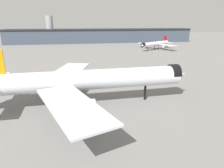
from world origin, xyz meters
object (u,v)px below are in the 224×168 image
at_px(baggage_tug_wing, 159,78).
at_px(airliner_far_taxiway, 156,44).
at_px(airliner_near_gate, 84,80).
at_px(traffic_cone_near_nose, 67,75).

bearing_deg(baggage_tug_wing, airliner_far_taxiway, 151.98).
height_order(airliner_near_gate, baggage_tug_wing, airliner_near_gate).
relative_size(airliner_near_gate, traffic_cone_near_nose, 91.22).
bearing_deg(airliner_near_gate, traffic_cone_near_nose, 98.19).
bearing_deg(baggage_tug_wing, traffic_cone_near_nose, -117.92).
xyz_separation_m(airliner_near_gate, airliner_far_taxiway, (61.45, 123.32, -2.40)).
distance_m(airliner_near_gate, baggage_tug_wing, 39.87).
relative_size(airliner_far_taxiway, traffic_cone_near_nose, 52.59).
bearing_deg(traffic_cone_near_nose, airliner_near_gate, -75.42).
xyz_separation_m(airliner_near_gate, traffic_cone_near_nose, (-9.34, 35.93, -7.19)).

